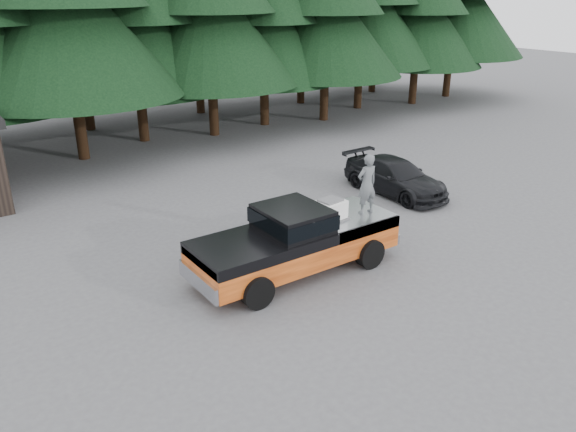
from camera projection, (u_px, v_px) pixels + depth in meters
ground at (282, 276)px, 15.26m from camera, size 120.00×120.00×0.00m
pickup_truck at (296, 250)px, 15.24m from camera, size 6.00×2.04×1.33m
truck_cab at (293, 218)px, 14.82m from camera, size 1.66×1.90×0.59m
air_compressor at (330, 211)px, 15.38m from camera, size 0.85×0.73×0.53m
man_on_bed at (367, 184)px, 15.62m from camera, size 0.66×0.46×1.73m
parked_car at (395, 177)px, 21.15m from camera, size 1.86×4.48×1.29m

